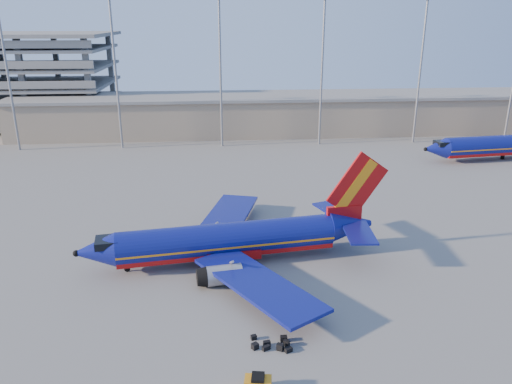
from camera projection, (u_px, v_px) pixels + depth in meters
The scene contains 7 objects.
ground at pixel (271, 239), 58.75m from camera, with size 220.00×220.00×0.00m, color slate.
terminal_building at pixel (287, 113), 112.68m from camera, with size 122.00×16.00×8.50m.
light_mast_row at pixel (272, 57), 96.65m from camera, with size 101.60×1.60×28.65m.
aircraft_main at pixel (234, 240), 52.76m from camera, with size 33.14×31.67×11.26m.
aircraft_second at pixel (509, 145), 91.36m from camera, with size 34.58×13.40×11.72m.
baggage_tug at pixel (258, 383), 34.45m from camera, with size 2.03×1.42×1.35m.
luggage_pile at pixel (273, 344), 39.37m from camera, with size 3.23×2.34×0.55m.
Camera 1 is at (-6.16, -53.34, 24.56)m, focal length 35.00 mm.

